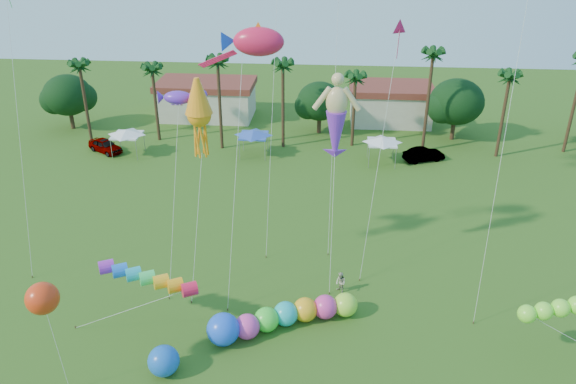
# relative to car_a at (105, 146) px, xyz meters

# --- Properties ---
(tree_line) EXTENTS (69.46, 8.91, 11.00)m
(tree_line) POSITION_rel_car_a_xyz_m (26.53, 7.30, 3.51)
(tree_line) COLOR #3A2819
(tree_line) RESTS_ON ground
(buildings_row) EXTENTS (35.00, 7.00, 4.00)m
(buildings_row) POSITION_rel_car_a_xyz_m (19.87, 13.30, 1.23)
(buildings_row) COLOR beige
(buildings_row) RESTS_ON ground
(tent_row) EXTENTS (31.00, 4.00, 0.60)m
(tent_row) POSITION_rel_car_a_xyz_m (16.96, -0.37, 1.98)
(tent_row) COLOR white
(tent_row) RESTS_ON ground
(car_a) EXTENTS (4.75, 3.95, 1.53)m
(car_a) POSITION_rel_car_a_xyz_m (0.00, 0.00, 0.00)
(car_a) COLOR #4C4C54
(car_a) RESTS_ON ground
(car_b) EXTENTS (4.74, 3.07, 1.47)m
(car_b) POSITION_rel_car_a_xyz_m (35.67, 0.31, -0.03)
(car_b) COLOR #4C4C54
(car_b) RESTS_ON ground
(spectator_b) EXTENTS (0.97, 1.00, 1.62)m
(spectator_b) POSITION_rel_car_a_xyz_m (26.53, -24.39, 0.04)
(spectator_b) COLOR #AFAD91
(spectator_b) RESTS_ON ground
(caterpillar_inflatable) EXTENTS (9.84, 5.59, 2.09)m
(caterpillar_inflatable) POSITION_rel_car_a_xyz_m (22.49, -28.63, 0.11)
(caterpillar_inflatable) COLOR #EE3EA9
(caterpillar_inflatable) RESTS_ON ground
(blue_ball) EXTENTS (1.85, 1.85, 1.85)m
(blue_ball) POSITION_rel_car_a_xyz_m (16.21, -33.15, 0.16)
(blue_ball) COLOR blue
(blue_ball) RESTS_ON ground
(rainbow_tube) EXTENTS (9.54, 2.79, 4.09)m
(rainbow_tube) POSITION_rel_car_a_xyz_m (15.51, -29.80, 2.87)
(rainbow_tube) COLOR #EA1A42
(rainbow_tube) RESTS_ON ground
(green_worm) EXTENTS (9.03, 2.30, 3.90)m
(green_worm) POSITION_rel_car_a_xyz_m (37.31, -30.04, 2.48)
(green_worm) COLOR #83FD38
(green_worm) RESTS_ON ground
(orange_ball_kite) EXTENTS (2.25, 2.25, 7.11)m
(orange_ball_kite) POSITION_rel_car_a_xyz_m (10.71, -34.69, 5.47)
(orange_ball_kite) COLOR red
(orange_ball_kite) RESTS_ON ground
(merman_kite) EXTENTS (2.48, 4.66, 14.44)m
(merman_kite) POSITION_rel_car_a_xyz_m (25.78, -20.94, 10.81)
(merman_kite) COLOR #D7B87A
(merman_kite) RESTS_ON ground
(fish_kite) EXTENTS (5.16, 7.26, 18.06)m
(fish_kite) POSITION_rel_car_a_xyz_m (20.68, -21.62, 16.26)
(fish_kite) COLOR #E61945
(fish_kite) RESTS_ON ground
(squid_kite) EXTENTS (2.28, 5.37, 14.91)m
(squid_kite) POSITION_rel_car_a_xyz_m (16.67, -22.29, 11.53)
(squid_kite) COLOR orange
(squid_kite) RESTS_ON ground
(lobster_kite) EXTENTS (3.78, 6.18, 13.86)m
(lobster_kite) POSITION_rel_car_a_xyz_m (15.12, -21.51, 12.43)
(lobster_kite) COLOR #6529CE
(lobster_kite) RESTS_ON ground
(delta_kite_red) EXTENTS (2.42, 4.47, 18.12)m
(delta_kite_red) POSITION_rel_car_a_xyz_m (29.71, -18.94, 16.46)
(delta_kite_red) COLOR #CE164B
(delta_kite_red) RESTS_ON ground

